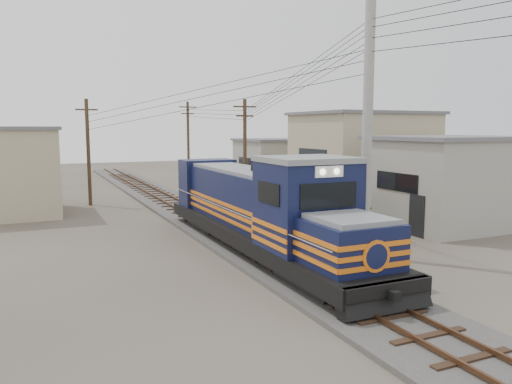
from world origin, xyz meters
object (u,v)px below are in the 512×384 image
market_umbrella (336,178)px  vendor (308,204)px  locomotive (261,211)px  billboard (344,180)px

market_umbrella → vendor: market_umbrella is taller
locomotive → market_umbrella: 8.40m
billboard → locomotive: bearing=-178.0°
market_umbrella → vendor: (-1.23, 0.86, -1.50)m
billboard → vendor: 3.77m
locomotive → vendor: bearing=45.8°
locomotive → billboard: locomotive is taller
locomotive → vendor: 8.04m
market_umbrella → vendor: bearing=145.1°
billboard → market_umbrella: 2.77m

